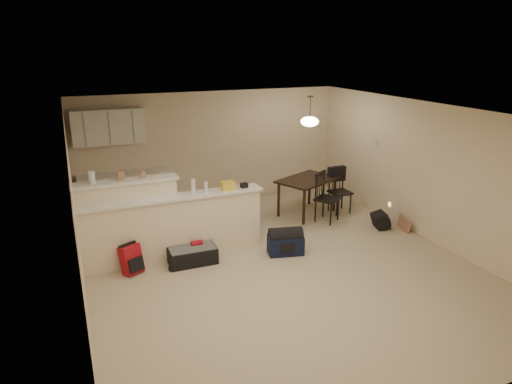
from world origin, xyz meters
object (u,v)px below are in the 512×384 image
pendant_lamp (310,121)px  navy_duffel (285,245)px  red_backpack (131,259)px  black_daypack (380,221)px  suitcase (192,254)px  dining_chair_near (328,197)px  dining_chair_far (340,191)px  dining_table (307,183)px

pendant_lamp → navy_duffel: (-1.29, -1.59, -1.83)m
red_backpack → black_daypack: size_ratio=1.32×
black_daypack → suitcase: bearing=105.2°
dining_chair_near → navy_duffel: dining_chair_near is taller
red_backpack → navy_duffel: size_ratio=0.77×
black_daypack → pendant_lamp: bearing=51.9°
suitcase → navy_duffel: navy_duffel is taller
suitcase → red_backpack: bearing=-179.1°
pendant_lamp → navy_duffel: size_ratio=1.03×
dining_chair_near → red_backpack: (-4.02, -0.73, -0.28)m
red_backpack → black_daypack: (4.80, 0.00, -0.08)m
dining_chair_far → navy_duffel: size_ratio=1.60×
dining_chair_near → suitcase: dining_chair_near is taller
red_backpack → navy_duffel: red_backpack is taller
suitcase → navy_duffel: size_ratio=1.30×
dining_chair_near → red_backpack: bearing=156.8°
black_daypack → dining_table: bearing=51.9°
dining_chair_near → navy_duffel: 1.83m
dining_table → pendant_lamp: (-0.00, -0.00, 1.31)m
dining_table → navy_duffel: (-1.29, -1.59, -0.52)m
black_daypack → dining_chair_far: bearing=28.6°
dining_table → navy_duffel: 2.11m
dining_table → dining_chair_near: bearing=-96.8°
dining_table → pendant_lamp: pendant_lamp is taller
dining_chair_near → navy_duffel: size_ratio=1.69×
dining_table → dining_chair_near: (0.17, -0.54, -0.17)m
red_backpack → suitcase: bearing=-26.8°
dining_chair_far → suitcase: (-3.56, -1.08, -0.35)m
dining_chair_far → black_daypack: dining_chair_far is taller
dining_table → dining_chair_far: dining_chair_far is taller
dining_table → navy_duffel: dining_table is taller
dining_chair_far → red_backpack: size_ratio=2.08×
navy_duffel → black_daypack: navy_duffel is taller
suitcase → red_backpack: size_ratio=1.70×
black_daypack → navy_duffel: bearing=113.2°
dining_chair_near → suitcase: 3.15m
dining_chair_far → pendant_lamp: bearing=163.4°
dining_table → red_backpack: (-3.85, -1.27, -0.45)m
navy_duffel → red_backpack: bearing=-173.8°
navy_duffel → suitcase: bearing=-178.0°
red_backpack → navy_duffel: bearing=-33.9°
pendant_lamp → dining_chair_near: (0.17, -0.54, -1.48)m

